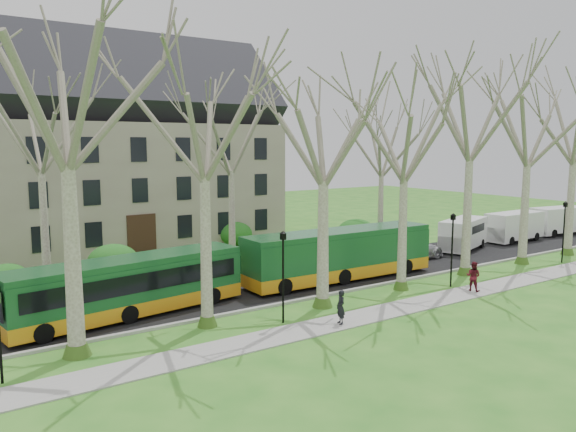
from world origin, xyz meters
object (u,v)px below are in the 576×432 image
object	(u,v)px
bus_lead	(129,286)
van_c	(559,221)
bus_follow	(340,254)
pedestrian_b	(473,276)
van_b	(514,227)
sedan	(412,249)
van_a	(463,234)
pedestrian_a	(341,307)

from	to	relation	value
bus_lead	van_c	size ratio (longest dim) A/B	2.03
bus_follow	pedestrian_b	size ratio (longest dim) A/B	7.52
bus_lead	van_c	xyz separation A→B (m)	(41.13, 1.83, -0.21)
bus_lead	van_b	distance (m)	34.43
sedan	van_b	world-z (taller)	van_b
van_b	van_c	distance (m)	6.77
van_a	bus_follow	bearing A→B (deg)	168.23
van_c	sedan	bearing A→B (deg)	-171.16
sedan	van_b	distance (m)	12.91
pedestrian_a	sedan	bearing A→B (deg)	136.53
van_c	pedestrian_a	xyz separation A→B (m)	(-33.40, -8.65, -0.47)
bus_follow	van_c	size ratio (longest dim) A/B	2.20
bus_lead	pedestrian_a	world-z (taller)	bus_lead
van_a	sedan	bearing A→B (deg)	163.16
bus_follow	pedestrian_b	xyz separation A→B (m)	(4.54, -6.44, -0.75)
pedestrian_a	pedestrian_b	size ratio (longest dim) A/B	0.94
van_b	pedestrian_a	bearing A→B (deg)	-162.64
bus_lead	bus_follow	world-z (taller)	bus_follow
van_b	bus_lead	bearing A→B (deg)	-177.60
bus_follow	bus_lead	bearing A→B (deg)	-178.88
van_c	pedestrian_b	world-z (taller)	van_c
pedestrian_a	bus_lead	bearing A→B (deg)	-116.39
sedan	pedestrian_b	size ratio (longest dim) A/B	3.10
sedan	pedestrian_b	bearing A→B (deg)	153.98
bus_follow	pedestrian_a	xyz separation A→B (m)	(-5.52, -6.73, -0.80)
bus_lead	sedan	size ratio (longest dim) A/B	2.24
van_a	van_c	distance (m)	13.57
van_a	bus_lead	bearing A→B (deg)	164.24
bus_lead	pedestrian_b	bearing A→B (deg)	-28.09
van_b	bus_follow	bearing A→B (deg)	-175.34
sedan	van_a	size ratio (longest dim) A/B	0.94
sedan	pedestrian_b	xyz separation A→B (m)	(-3.68, -8.14, 0.09)
bus_lead	bus_follow	bearing A→B (deg)	-8.31
bus_follow	sedan	bearing A→B (deg)	13.13
bus_follow	van_a	bearing A→B (deg)	9.45
van_a	pedestrian_a	xyz separation A→B (m)	(-19.83, -8.74, -0.43)
bus_follow	pedestrian_b	world-z (taller)	bus_follow
van_c	pedestrian_b	xyz separation A→B (m)	(-23.34, -8.36, -0.42)
pedestrian_a	van_c	bearing A→B (deg)	119.52
bus_lead	van_a	bearing A→B (deg)	-3.96
bus_lead	pedestrian_a	size ratio (longest dim) A/B	7.38
pedestrian_a	van_b	bearing A→B (deg)	123.24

